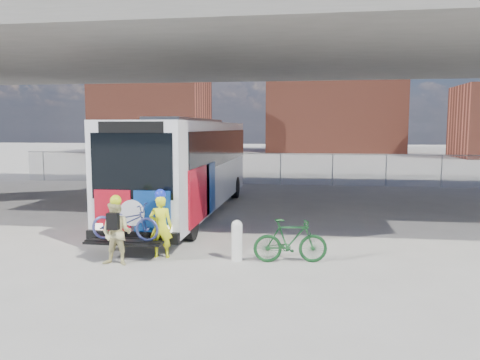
% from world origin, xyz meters
% --- Properties ---
extents(ground, '(160.00, 160.00, 0.00)m').
position_xyz_m(ground, '(0.00, 0.00, 0.00)').
color(ground, '#9E9991').
rests_on(ground, ground).
extents(bus, '(2.67, 12.91, 3.69)m').
position_xyz_m(bus, '(-2.00, 2.34, 2.11)').
color(bus, silver).
rests_on(bus, ground).
extents(overpass, '(40.00, 16.00, 7.95)m').
position_xyz_m(overpass, '(0.00, 4.00, 6.54)').
color(overpass, '#605E59').
rests_on(overpass, ground).
extents(chainlink_fence, '(30.00, 0.06, 30.00)m').
position_xyz_m(chainlink_fence, '(0.00, 12.00, 1.42)').
color(chainlink_fence, gray).
rests_on(chainlink_fence, ground).
extents(brick_buildings, '(54.00, 22.00, 12.00)m').
position_xyz_m(brick_buildings, '(1.23, 48.23, 5.42)').
color(brick_buildings, brown).
rests_on(brick_buildings, ground).
extents(smokestack, '(2.20, 2.20, 25.00)m').
position_xyz_m(smokestack, '(14.00, 55.00, 12.50)').
color(smokestack, brown).
rests_on(smokestack, ground).
extents(bollard, '(0.27, 0.27, 1.04)m').
position_xyz_m(bollard, '(0.85, -3.97, 0.56)').
color(bollard, white).
rests_on(bollard, ground).
extents(cyclist_hivis, '(0.63, 0.45, 1.79)m').
position_xyz_m(cyclist_hivis, '(-1.13, -3.97, 0.86)').
color(cyclist_hivis, '#F8FF1A').
rests_on(cyclist_hivis, ground).
extents(cyclist_tan, '(0.78, 0.61, 1.74)m').
position_xyz_m(cyclist_tan, '(-1.98, -4.80, 0.82)').
color(cyclist_tan, beige).
rests_on(cyclist_tan, ground).
extents(bike_parked, '(1.89, 0.78, 1.10)m').
position_xyz_m(bike_parked, '(2.19, -3.97, 0.55)').
color(bike_parked, '#15441E').
rests_on(bike_parked, ground).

